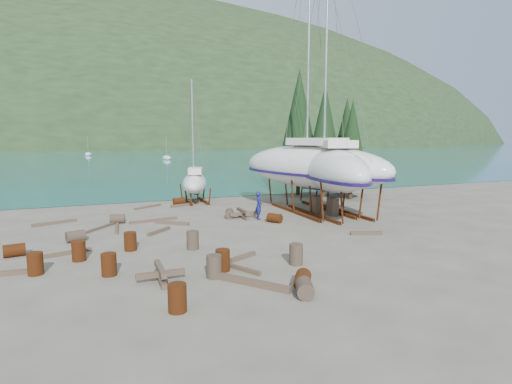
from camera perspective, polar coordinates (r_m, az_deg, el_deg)
name	(u,v)px	position (r m, az deg, el deg)	size (l,w,h in m)	color
ground	(236,242)	(20.52, -2.82, -7.21)	(600.00, 600.00, 0.00)	#595446
bay_water	(102,145)	(333.83, -21.13, 6.34)	(700.00, 700.00, 0.00)	teal
far_hill	(102,145)	(338.83, -21.14, 6.35)	(800.00, 360.00, 110.00)	black
far_house_center	(62,143)	(209.17, -25.98, 6.33)	(6.60, 5.60, 5.60)	beige
far_house_right	(169,142)	(211.91, -12.28, 6.94)	(6.60, 5.60, 5.60)	beige
cypress_near_right	(325,132)	(36.14, 9.76, 8.43)	(3.60, 3.60, 10.00)	black
cypress_mid_right	(352,142)	(35.31, 13.54, 6.93)	(3.06, 3.06, 8.50)	black
cypress_back_left	(299,123)	(37.15, 6.15, 9.82)	(4.14, 4.14, 11.50)	black
cypress_far_right	(346,139)	(38.62, 12.77, 7.44)	(3.24, 3.24, 9.00)	black
moored_boat_mid	(167,158)	(100.22, -12.64, 4.76)	(2.00, 5.00, 6.05)	silver
moored_boat_far	(88,154)	(128.83, -22.84, 4.97)	(2.00, 5.00, 6.05)	silver
large_sailboat_near	(311,166)	(28.63, 7.92, 3.70)	(7.82, 13.60, 20.57)	silver
large_sailboat_far	(329,168)	(28.03, 10.34, 3.37)	(6.78, 12.97, 19.69)	silver
small_sailboat_shore	(195,183)	(33.12, -8.75, 1.34)	(3.58, 6.50, 9.94)	silver
worker	(259,206)	(25.95, 0.39, -1.95)	(0.67, 0.44, 1.85)	navy
drum_0	(35,264)	(17.94, -28.99, -8.95)	(0.58, 0.58, 0.88)	#613210
drum_1	(305,288)	(13.86, 6.96, -13.48)	(0.58, 0.58, 0.88)	#2D2823
drum_2	(14,250)	(21.07, -31.24, -7.14)	(0.58, 0.58, 0.88)	#613210
drum_3	(177,298)	(12.85, -11.18, -14.61)	(0.58, 0.58, 0.88)	#613210
drum_4	(179,201)	(32.23, -10.95, -1.32)	(0.58, 0.58, 0.88)	#613210
drum_5	(193,240)	(19.45, -9.03, -6.80)	(0.58, 0.58, 0.88)	#2D2823
drum_6	(275,218)	(25.15, 2.68, -3.74)	(0.58, 0.58, 0.88)	#613210
drum_8	(79,251)	(19.06, -23.99, -7.69)	(0.58, 0.58, 0.88)	#613210
drum_9	(117,219)	(26.34, -19.19, -3.64)	(0.58, 0.58, 0.88)	#2D2823
drum_10	(223,260)	(16.23, -4.77, -9.68)	(0.58, 0.58, 0.88)	#613210
drum_11	(230,213)	(26.67, -3.80, -3.08)	(0.58, 0.58, 0.88)	#2D2823
drum_12	(303,279)	(14.64, 6.67, -12.29)	(0.58, 0.58, 0.88)	#613210
drum_13	(109,264)	(16.67, -20.27, -9.68)	(0.58, 0.58, 0.88)	#613210
drum_14	(130,241)	(19.90, -17.51, -6.74)	(0.58, 0.58, 0.88)	#613210
drum_15	(76,236)	(22.56, -24.37, -5.77)	(0.58, 0.58, 0.88)	#2D2823
drum_16	(214,266)	(15.52, -6.02, -10.52)	(0.58, 0.58, 0.88)	#2D2823
drum_17	(296,254)	(17.05, 5.74, -8.84)	(0.58, 0.58, 0.88)	#2D2823
timber_0	(148,207)	(31.56, -15.19, -2.05)	(0.14, 2.55, 0.14)	brown
timber_1	(366,233)	(22.82, 15.50, -5.70)	(0.19, 1.72, 0.19)	brown
timber_2	(55,223)	(27.64, -26.80, -3.94)	(0.19, 2.57, 0.19)	brown
timber_4	(159,231)	(23.19, -13.70, -5.46)	(0.17, 1.99, 0.17)	brown
timber_5	(232,266)	(16.66, -3.38, -10.51)	(0.16, 2.96, 0.16)	brown
timber_6	(182,205)	(31.59, -10.47, -1.85)	(0.19, 2.00, 0.19)	brown
timber_7	(243,257)	(17.84, -1.87, -9.23)	(0.17, 1.52, 0.17)	brown
timber_8	(172,223)	(25.17, -11.92, -4.34)	(0.19, 2.28, 0.19)	brown
timber_10	(154,220)	(26.26, -14.36, -3.94)	(0.16, 3.07, 0.16)	brown
timber_11	(117,228)	(24.63, -19.26, -4.92)	(0.15, 2.63, 0.15)	brown
timber_12	(63,254)	(20.29, -25.89, -7.93)	(0.17, 2.51, 0.17)	brown
timber_15	(97,229)	(24.90, -21.79, -4.92)	(0.15, 3.24, 0.15)	brown
timber_16	(251,282)	(14.78, -0.69, -12.78)	(0.23, 3.12, 0.23)	brown
timber_pile_fore	(161,274)	(15.46, -13.48, -11.33)	(1.80, 1.80, 0.60)	brown
timber_pile_aft	(243,214)	(26.47, -1.91, -3.13)	(1.80, 1.80, 0.60)	brown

